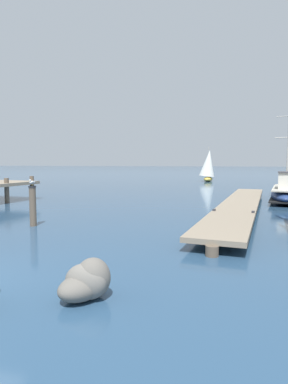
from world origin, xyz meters
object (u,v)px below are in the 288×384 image
perched_seagull (32,182)px  shore_rock_near_left (87,282)px  distant_sailboat (208,166)px  mooring_piling (33,205)px  fishing_boat_1 (286,192)px

perched_seagull → shore_rock_near_left: perched_seagull is taller
shore_rock_near_left → distant_sailboat: size_ratio=0.26×
mooring_piling → shore_rock_near_left: mooring_piling is taller
mooring_piling → distant_sailboat: (3.93, 33.17, 1.25)m
fishing_boat_1 → shore_rock_near_left: 18.40m
fishing_boat_1 → distant_sailboat: fishing_boat_1 is taller
fishing_boat_1 → perched_seagull: (-10.82, -11.69, 1.13)m
mooring_piling → shore_rock_near_left: (5.18, -5.82, -0.52)m
distant_sailboat → mooring_piling: bearing=-96.8°
fishing_boat_1 → mooring_piling: bearing=-132.8°
distant_sailboat → shore_rock_near_left: bearing=-88.2°
mooring_piling → distant_sailboat: bearing=83.2°
mooring_piling → perched_seagull: perched_seagull is taller
mooring_piling → shore_rock_near_left: bearing=-48.3°
mooring_piling → distant_sailboat: size_ratio=0.34×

